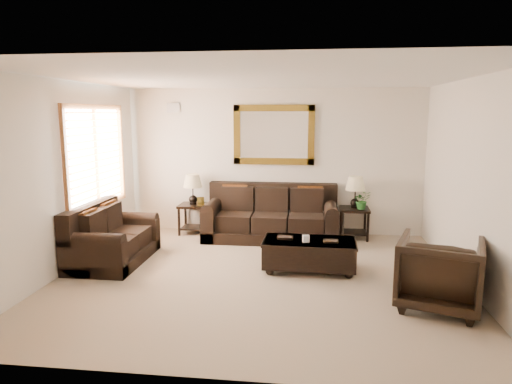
# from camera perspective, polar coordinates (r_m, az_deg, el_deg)

# --- Properties ---
(room) EXTENTS (5.51, 5.01, 2.71)m
(room) POSITION_cam_1_polar(r_m,az_deg,el_deg) (6.10, 0.26, 1.41)
(room) COLOR #89745E
(room) RESTS_ON ground
(window) EXTENTS (0.07, 1.96, 1.66)m
(window) POSITION_cam_1_polar(r_m,az_deg,el_deg) (7.72, -19.29, 4.11)
(window) COLOR white
(window) RESTS_ON room
(mirror) EXTENTS (1.50, 0.06, 1.10)m
(mirror) POSITION_cam_1_polar(r_m,az_deg,el_deg) (8.50, 2.24, 7.15)
(mirror) COLOR #4F320F
(mirror) RESTS_ON room
(air_vent) EXTENTS (0.25, 0.02, 0.18)m
(air_vent) POSITION_cam_1_polar(r_m,az_deg,el_deg) (8.87, -10.30, 10.34)
(air_vent) COLOR #999999
(air_vent) RESTS_ON room
(sofa) EXTENTS (2.37, 1.02, 0.97)m
(sofa) POSITION_cam_1_polar(r_m,az_deg,el_deg) (8.28, 1.92, -3.41)
(sofa) COLOR black
(sofa) RESTS_ON room
(loveseat) EXTENTS (0.93, 1.57, 0.88)m
(loveseat) POSITION_cam_1_polar(r_m,az_deg,el_deg) (7.33, -17.78, -5.82)
(loveseat) COLOR black
(loveseat) RESTS_ON room
(end_table_left) EXTENTS (0.51, 0.51, 1.13)m
(end_table_left) POSITION_cam_1_polar(r_m,az_deg,el_deg) (8.62, -7.88, -0.38)
(end_table_left) COLOR black
(end_table_left) RESTS_ON room
(end_table_right) EXTENTS (0.52, 0.52, 1.13)m
(end_table_right) POSITION_cam_1_polar(r_m,az_deg,el_deg) (8.37, 12.27, -0.76)
(end_table_right) COLOR black
(end_table_right) RESTS_ON room
(coffee_table) EXTENTS (1.34, 0.74, 0.56)m
(coffee_table) POSITION_cam_1_polar(r_m,az_deg,el_deg) (6.65, 6.67, -7.41)
(coffee_table) COLOR black
(coffee_table) RESTS_ON room
(armchair) EXTENTS (1.11, 1.08, 0.92)m
(armchair) POSITION_cam_1_polar(r_m,az_deg,el_deg) (5.74, 21.97, -8.97)
(armchair) COLOR black
(armchair) RESTS_ON floor
(potted_plant) EXTENTS (0.37, 0.40, 0.25)m
(potted_plant) POSITION_cam_1_polar(r_m,az_deg,el_deg) (8.30, 13.09, -1.24)
(potted_plant) COLOR #1F541C
(potted_plant) RESTS_ON end_table_right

